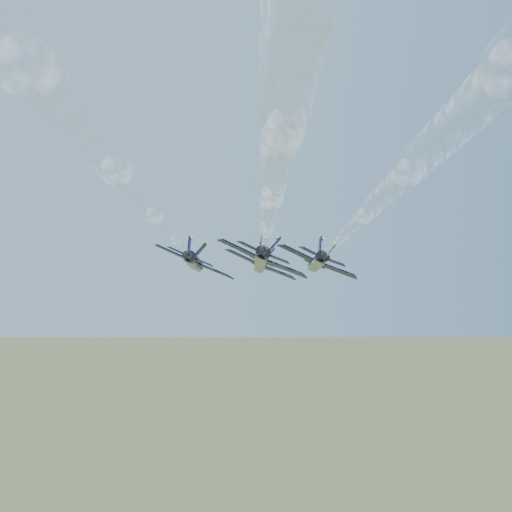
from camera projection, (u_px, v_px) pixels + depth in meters
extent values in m
cylinder|color=black|center=(260.00, 264.00, 103.38)|extent=(4.83, 14.24, 2.37)
cone|color=black|center=(260.00, 266.00, 111.76)|extent=(2.82, 3.13, 2.37)
ellipsoid|color=black|center=(262.00, 262.00, 107.00)|extent=(1.73, 2.73, 1.21)
cube|color=gray|center=(259.00, 268.00, 103.35)|extent=(3.86, 12.69, 1.07)
cube|color=black|center=(242.00, 257.00, 102.63)|extent=(6.11, 4.13, 2.64)
cube|color=#FFF60D|center=(242.00, 257.00, 104.43)|extent=(5.55, 1.11, 2.60)
cube|color=black|center=(278.00, 273.00, 102.43)|extent=(6.63, 5.68, 2.64)
cube|color=#FFF60D|center=(278.00, 272.00, 104.23)|extent=(5.06, 2.95, 2.60)
cube|color=black|center=(248.00, 258.00, 96.75)|extent=(2.87, 2.18, 1.24)
cube|color=black|center=(272.00, 268.00, 96.63)|extent=(3.09, 2.81, 1.24)
cube|color=black|center=(259.00, 253.00, 97.52)|extent=(0.85, 2.37, 2.76)
cube|color=black|center=(269.00, 257.00, 97.47)|extent=(2.34, 2.64, 2.17)
cylinder|color=black|center=(258.00, 262.00, 95.96)|extent=(1.74, 1.52, 1.53)
cylinder|color=black|center=(263.00, 264.00, 95.93)|extent=(1.74, 1.52, 1.53)
cylinder|color=black|center=(194.00, 262.00, 91.97)|extent=(4.83, 14.24, 2.37)
cone|color=black|center=(200.00, 264.00, 100.36)|extent=(2.82, 3.13, 2.37)
ellipsoid|color=black|center=(198.00, 259.00, 95.59)|extent=(1.73, 2.73, 1.21)
cube|color=gray|center=(193.00, 265.00, 91.94)|extent=(3.86, 12.69, 1.07)
cube|color=black|center=(173.00, 253.00, 91.22)|extent=(6.11, 4.13, 2.64)
cube|color=#FFF60D|center=(175.00, 253.00, 93.02)|extent=(5.55, 1.11, 2.60)
cube|color=black|center=(214.00, 271.00, 91.02)|extent=(6.63, 5.68, 2.64)
cube|color=#FFF60D|center=(215.00, 271.00, 92.83)|extent=(5.06, 2.95, 2.60)
cube|color=black|center=(176.00, 254.00, 85.34)|extent=(2.87, 2.18, 1.24)
cube|color=black|center=(203.00, 266.00, 85.22)|extent=(3.09, 2.81, 1.24)
cube|color=black|center=(189.00, 248.00, 86.11)|extent=(0.85, 2.37, 2.76)
cube|color=black|center=(199.00, 253.00, 86.06)|extent=(2.34, 2.64, 2.17)
cylinder|color=black|center=(186.00, 259.00, 84.55)|extent=(1.74, 1.52, 1.53)
cylinder|color=black|center=(191.00, 261.00, 84.52)|extent=(1.74, 1.52, 1.53)
cylinder|color=black|center=(317.00, 262.00, 92.35)|extent=(4.83, 14.24, 2.37)
cone|color=black|center=(312.00, 264.00, 100.73)|extent=(2.82, 3.13, 2.37)
ellipsoid|color=black|center=(316.00, 259.00, 95.97)|extent=(1.73, 2.73, 1.21)
cube|color=gray|center=(315.00, 266.00, 92.32)|extent=(3.86, 12.69, 1.07)
cube|color=black|center=(297.00, 253.00, 91.60)|extent=(6.11, 4.13, 2.64)
cube|color=#FFF60D|center=(296.00, 253.00, 93.40)|extent=(5.55, 1.11, 2.60)
cube|color=black|center=(338.00, 271.00, 91.40)|extent=(6.63, 5.68, 2.64)
cube|color=#FFF60D|center=(337.00, 271.00, 93.21)|extent=(5.06, 2.95, 2.60)
cube|color=black|center=(308.00, 254.00, 85.72)|extent=(2.87, 2.18, 1.24)
cube|color=black|center=(335.00, 266.00, 85.60)|extent=(3.09, 2.81, 1.24)
cube|color=black|center=(320.00, 249.00, 86.49)|extent=(0.85, 2.37, 2.76)
cube|color=black|center=(330.00, 253.00, 86.44)|extent=(2.34, 2.64, 2.17)
cylinder|color=black|center=(319.00, 259.00, 84.93)|extent=(1.74, 1.52, 1.53)
cylinder|color=black|center=(325.00, 261.00, 84.90)|extent=(1.74, 1.52, 1.53)
cylinder|color=black|center=(262.00, 258.00, 81.94)|extent=(4.83, 14.24, 2.37)
cone|color=black|center=(262.00, 261.00, 90.33)|extent=(2.82, 3.13, 2.37)
ellipsoid|color=black|center=(264.00, 256.00, 85.56)|extent=(1.73, 2.73, 1.21)
cube|color=gray|center=(260.00, 263.00, 81.91)|extent=(3.86, 12.69, 1.07)
cube|color=black|center=(239.00, 249.00, 81.19)|extent=(6.11, 4.13, 2.64)
cube|color=#FFF60D|center=(240.00, 249.00, 82.99)|extent=(5.55, 1.11, 2.60)
cube|color=black|center=(285.00, 269.00, 80.99)|extent=(6.63, 5.68, 2.64)
cube|color=#FFF60D|center=(285.00, 269.00, 82.80)|extent=(5.06, 2.95, 2.60)
cube|color=black|center=(247.00, 249.00, 75.31)|extent=(2.87, 2.18, 1.24)
cube|color=black|center=(278.00, 263.00, 75.19)|extent=(3.09, 2.81, 1.24)
cube|color=black|center=(261.00, 243.00, 76.08)|extent=(0.85, 2.37, 2.76)
cube|color=black|center=(273.00, 249.00, 76.04)|extent=(2.34, 2.64, 2.17)
cylinder|color=black|center=(259.00, 255.00, 74.52)|extent=(1.74, 1.52, 1.53)
cylinder|color=black|center=(266.00, 258.00, 74.49)|extent=(1.74, 1.52, 1.53)
cylinder|color=white|center=(261.00, 260.00, 88.04)|extent=(4.16, 16.37, 1.26)
cylinder|color=white|center=(261.00, 255.00, 72.58)|extent=(4.62, 16.46, 1.73)
cylinder|color=white|center=(261.00, 246.00, 57.12)|extent=(5.17, 16.56, 2.29)
cylinder|color=white|center=(262.00, 231.00, 41.66)|extent=(5.80, 16.67, 2.93)
cylinder|color=white|center=(263.00, 199.00, 26.20)|extent=(6.49, 16.80, 3.63)
cylinder|color=white|center=(181.00, 257.00, 76.63)|extent=(4.16, 16.37, 1.26)
cylinder|color=white|center=(162.00, 249.00, 61.17)|extent=(4.62, 16.46, 1.73)
cylinder|color=white|center=(129.00, 236.00, 45.71)|extent=(5.17, 16.56, 2.29)
cylinder|color=white|center=(62.00, 210.00, 30.25)|extent=(5.80, 16.67, 2.93)
cylinder|color=white|center=(329.00, 257.00, 77.01)|extent=(4.16, 16.37, 1.26)
cylinder|color=white|center=(346.00, 249.00, 61.55)|extent=(4.62, 16.46, 1.73)
cylinder|color=white|center=(375.00, 237.00, 46.09)|extent=(5.17, 16.56, 2.29)
cylinder|color=white|center=(434.00, 211.00, 30.63)|extent=(5.80, 16.67, 2.93)
cylinder|color=white|center=(263.00, 252.00, 66.60)|extent=(4.16, 16.37, 1.26)
cylinder|color=white|center=(264.00, 242.00, 51.14)|extent=(4.62, 16.46, 1.73)
cylinder|color=white|center=(266.00, 222.00, 35.68)|extent=(5.17, 16.56, 2.29)
cylinder|color=white|center=(271.00, 173.00, 20.22)|extent=(5.80, 16.67, 2.93)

